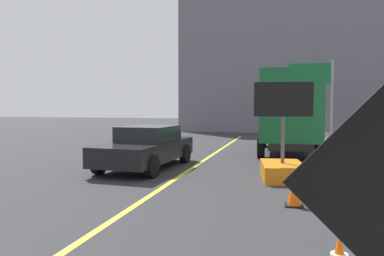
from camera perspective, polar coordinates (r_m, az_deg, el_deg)
lane_center_stripe at (r=7.58m, az=-9.30°, el=-12.13°), size 0.14×36.00×0.01m
arrow_board_trailer at (r=10.47m, az=13.99°, el=-5.20°), size 1.60×1.93×2.70m
box_truck at (r=16.28m, az=14.79°, el=2.60°), size 2.61×6.72×3.41m
pickup_car at (r=12.11m, az=-7.13°, el=-2.96°), size 2.16×4.51×1.38m
highway_guide_sign at (r=24.74m, az=19.32°, el=6.42°), size 2.78×0.34×5.00m
far_building_block at (r=32.42m, az=16.41°, el=9.20°), size 18.91×7.91×10.79m
traffic_cone_mid_lane at (r=7.77m, az=15.74°, el=-9.27°), size 0.36×0.36×0.69m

